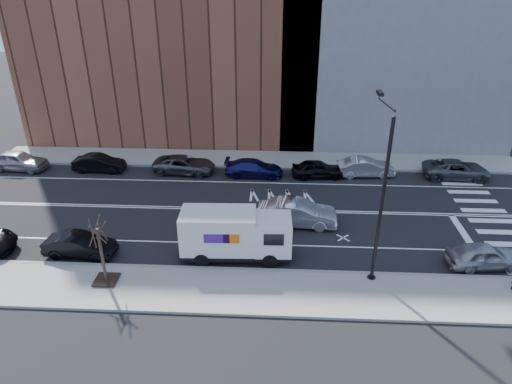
# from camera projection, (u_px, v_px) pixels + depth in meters

# --- Properties ---
(ground) EXTENTS (120.00, 120.00, 0.00)m
(ground) POSITION_uv_depth(u_px,v_px,m) (249.00, 210.00, 31.25)
(ground) COLOR black
(ground) RESTS_ON ground
(sidewalk_near) EXTENTS (44.00, 3.60, 0.15)m
(sidewalk_near) POSITION_uv_depth(u_px,v_px,m) (238.00, 291.00, 23.36)
(sidewalk_near) COLOR gray
(sidewalk_near) RESTS_ON ground
(sidewalk_far) EXTENTS (44.00, 3.60, 0.15)m
(sidewalk_far) POSITION_uv_depth(u_px,v_px,m) (256.00, 159.00, 39.07)
(sidewalk_far) COLOR gray
(sidewalk_far) RESTS_ON ground
(curb_near) EXTENTS (44.00, 0.25, 0.17)m
(curb_near) POSITION_uv_depth(u_px,v_px,m) (241.00, 270.00, 24.96)
(curb_near) COLOR gray
(curb_near) RESTS_ON ground
(curb_far) EXTENTS (44.00, 0.25, 0.17)m
(curb_far) POSITION_uv_depth(u_px,v_px,m) (255.00, 168.00, 37.46)
(curb_far) COLOR gray
(curb_far) RESTS_ON ground
(crosswalk) EXTENTS (3.00, 14.00, 0.01)m
(crosswalk) POSITION_uv_depth(u_px,v_px,m) (488.00, 216.00, 30.50)
(crosswalk) COLOR white
(crosswalk) RESTS_ON ground
(road_markings) EXTENTS (40.00, 8.60, 0.01)m
(road_markings) POSITION_uv_depth(u_px,v_px,m) (249.00, 210.00, 31.25)
(road_markings) COLOR white
(road_markings) RESTS_ON ground
(bldg_brick) EXTENTS (26.00, 10.00, 22.00)m
(bldg_brick) POSITION_uv_depth(u_px,v_px,m) (170.00, 15.00, 40.60)
(bldg_brick) COLOR brown
(bldg_brick) RESTS_ON ground
(streetlight) EXTENTS (0.44, 4.02, 9.34)m
(streetlight) POSITION_uv_depth(u_px,v_px,m) (381.00, 191.00, 22.47)
(streetlight) COLOR black
(streetlight) RESTS_ON ground
(street_tree) EXTENTS (1.20, 1.20, 3.75)m
(street_tree) POSITION_uv_depth(u_px,v_px,m) (103.00, 260.00, 23.43)
(street_tree) COLOR black
(street_tree) RESTS_ON ground
(fedex_van) EXTENTS (6.37, 2.42, 2.88)m
(fedex_van) POSITION_uv_depth(u_px,v_px,m) (235.00, 234.00, 25.59)
(fedex_van) COLOR black
(fedex_van) RESTS_ON ground
(far_parked_a) EXTENTS (4.80, 2.28, 1.59)m
(far_parked_a) POSITION_uv_depth(u_px,v_px,m) (18.00, 160.00, 36.99)
(far_parked_a) COLOR #98989C
(far_parked_a) RESTS_ON ground
(far_parked_b) EXTENTS (4.17, 1.56, 1.36)m
(far_parked_b) POSITION_uv_depth(u_px,v_px,m) (99.00, 163.00, 36.76)
(far_parked_b) COLOR black
(far_parked_b) RESTS_ON ground
(far_parked_c) EXTENTS (5.06, 2.61, 1.36)m
(far_parked_c) POSITION_uv_depth(u_px,v_px,m) (184.00, 165.00, 36.50)
(far_parked_c) COLOR #4E5056
(far_parked_c) RESTS_ON ground
(far_parked_d) EXTENTS (4.61, 1.98, 1.32)m
(far_parked_d) POSITION_uv_depth(u_px,v_px,m) (254.00, 168.00, 35.95)
(far_parked_d) COLOR navy
(far_parked_d) RESTS_ON ground
(far_parked_e) EXTENTS (4.16, 1.94, 1.38)m
(far_parked_e) POSITION_uv_depth(u_px,v_px,m) (318.00, 169.00, 35.71)
(far_parked_e) COLOR black
(far_parked_e) RESTS_ON ground
(far_parked_f) EXTENTS (4.54, 1.90, 1.46)m
(far_parked_f) POSITION_uv_depth(u_px,v_px,m) (366.00, 167.00, 35.93)
(far_parked_f) COLOR silver
(far_parked_f) RESTS_ON ground
(far_parked_g) EXTENTS (5.14, 2.54, 1.40)m
(far_parked_g) POSITION_uv_depth(u_px,v_px,m) (457.00, 169.00, 35.62)
(far_parked_g) COLOR #4D5055
(far_parked_g) RESTS_ON ground
(driving_sedan) EXTENTS (5.14, 2.04, 1.66)m
(driving_sedan) POSITION_uv_depth(u_px,v_px,m) (297.00, 213.00, 29.12)
(driving_sedan) COLOR silver
(driving_sedan) RESTS_ON ground
(near_parked_rear_a) EXTENTS (4.16, 1.69, 1.34)m
(near_parked_rear_a) POSITION_uv_depth(u_px,v_px,m) (80.00, 245.00, 26.07)
(near_parked_rear_a) COLOR black
(near_parked_rear_a) RESTS_ON ground
(near_parked_front) EXTENTS (4.28, 2.14, 1.40)m
(near_parked_front) POSITION_uv_depth(u_px,v_px,m) (484.00, 256.00, 25.10)
(near_parked_front) COLOR #A6A6AA
(near_parked_front) RESTS_ON ground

